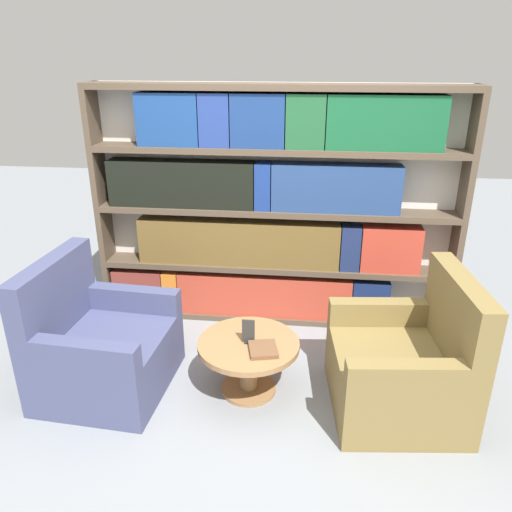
% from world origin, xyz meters
% --- Properties ---
extents(ground_plane, '(14.00, 14.00, 0.00)m').
position_xyz_m(ground_plane, '(0.00, 0.00, 0.00)').
color(ground_plane, gray).
extents(bookshelf, '(3.07, 0.30, 2.04)m').
position_xyz_m(bookshelf, '(-0.04, 1.31, 1.01)').
color(bookshelf, silver).
rests_on(bookshelf, ground_plane).
extents(armchair_left, '(0.90, 0.95, 0.97)m').
position_xyz_m(armchair_left, '(-1.15, 0.15, 0.31)').
color(armchair_left, '#42476B').
rests_on(armchair_left, ground_plane).
extents(armchair_right, '(0.92, 0.97, 0.97)m').
position_xyz_m(armchair_right, '(0.97, 0.15, 0.31)').
color(armchair_right, olive).
rests_on(armchair_right, ground_plane).
extents(coffee_table, '(0.71, 0.71, 0.41)m').
position_xyz_m(coffee_table, '(-0.09, 0.20, 0.29)').
color(coffee_table, olive).
rests_on(coffee_table, ground_plane).
extents(table_sign, '(0.09, 0.06, 0.17)m').
position_xyz_m(table_sign, '(-0.09, 0.20, 0.48)').
color(table_sign, black).
rests_on(table_sign, coffee_table).
extents(stray_book, '(0.23, 0.24, 0.03)m').
position_xyz_m(stray_book, '(0.02, 0.10, 0.42)').
color(stray_book, brown).
rests_on(stray_book, coffee_table).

